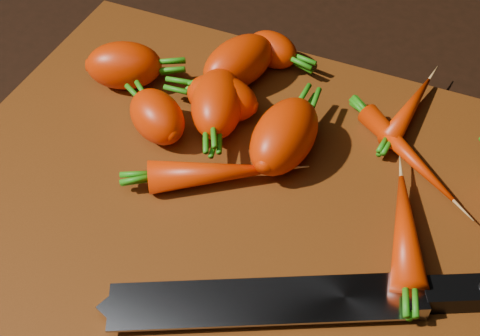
% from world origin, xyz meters
% --- Properties ---
extents(ground, '(2.00, 2.00, 0.01)m').
position_xyz_m(ground, '(0.00, 0.00, -0.01)').
color(ground, black).
extents(cutting_board, '(0.50, 0.40, 0.01)m').
position_xyz_m(cutting_board, '(0.00, 0.00, 0.01)').
color(cutting_board, brown).
rests_on(cutting_board, ground).
extents(carrot_0, '(0.08, 0.07, 0.05)m').
position_xyz_m(carrot_0, '(-0.15, 0.08, 0.04)').
color(carrot_0, red).
rests_on(carrot_0, cutting_board).
extents(carrot_1, '(0.08, 0.07, 0.04)m').
position_xyz_m(carrot_1, '(-0.09, 0.03, 0.03)').
color(carrot_1, red).
rests_on(carrot_1, cutting_board).
extents(carrot_2, '(0.07, 0.09, 0.05)m').
position_xyz_m(carrot_2, '(-0.05, 0.07, 0.04)').
color(carrot_2, red).
rests_on(carrot_2, cutting_board).
extents(carrot_3, '(0.06, 0.09, 0.05)m').
position_xyz_m(carrot_3, '(0.02, 0.05, 0.04)').
color(carrot_3, red).
rests_on(carrot_3, cutting_board).
extents(carrot_4, '(0.07, 0.04, 0.04)m').
position_xyz_m(carrot_4, '(-0.05, 0.08, 0.03)').
color(carrot_4, red).
rests_on(carrot_4, cutting_board).
extents(carrot_5, '(0.06, 0.05, 0.04)m').
position_xyz_m(carrot_5, '(-0.03, 0.17, 0.03)').
color(carrot_5, red).
rests_on(carrot_5, cutting_board).
extents(carrot_7, '(0.03, 0.10, 0.02)m').
position_xyz_m(carrot_7, '(0.11, 0.15, 0.02)').
color(carrot_7, red).
rests_on(carrot_7, cutting_board).
extents(carrot_8, '(0.11, 0.09, 0.02)m').
position_xyz_m(carrot_8, '(0.12, 0.09, 0.02)').
color(carrot_8, red).
rests_on(carrot_8, cutting_board).
extents(carrot_9, '(0.06, 0.11, 0.03)m').
position_xyz_m(carrot_9, '(0.14, 0.00, 0.03)').
color(carrot_9, red).
rests_on(carrot_9, cutting_board).
extents(carrot_10, '(0.07, 0.09, 0.05)m').
position_xyz_m(carrot_10, '(-0.05, 0.13, 0.04)').
color(carrot_10, red).
rests_on(carrot_10, cutting_board).
extents(carrot_11, '(0.11, 0.08, 0.03)m').
position_xyz_m(carrot_11, '(-0.02, -0.00, 0.03)').
color(carrot_11, red).
rests_on(carrot_11, cutting_board).
extents(knife, '(0.33, 0.18, 0.02)m').
position_xyz_m(knife, '(0.08, -0.09, 0.02)').
color(knife, gray).
rests_on(knife, cutting_board).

